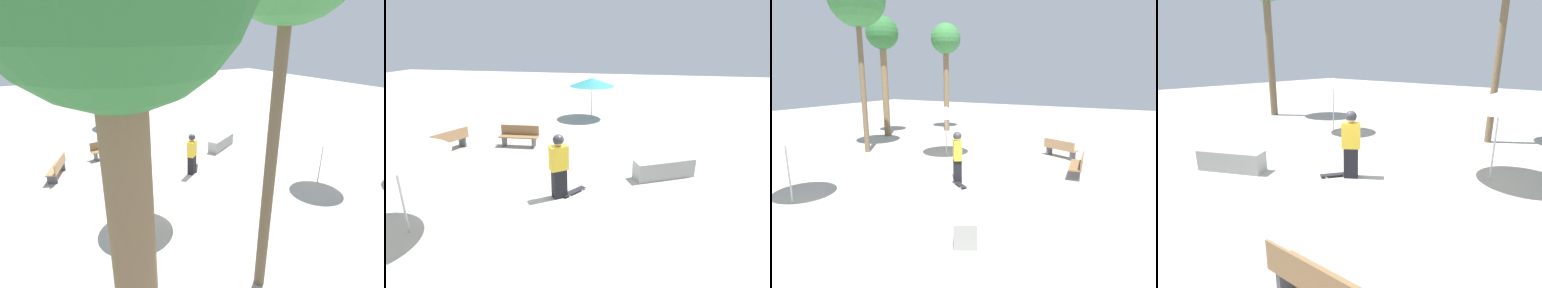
# 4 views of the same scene
# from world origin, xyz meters

# --- Properties ---
(ground_plane) EXTENTS (60.00, 60.00, 0.00)m
(ground_plane) POSITION_xyz_m (0.00, 0.00, 0.00)
(ground_plane) COLOR #ADA8A0
(skater_main) EXTENTS (0.51, 0.56, 1.84)m
(skater_main) POSITION_xyz_m (-0.79, -0.17, 0.99)
(skater_main) COLOR black
(skater_main) RESTS_ON ground_plane
(skateboard) EXTENTS (0.77, 0.62, 0.07)m
(skateboard) POSITION_xyz_m (-0.51, -0.53, 0.06)
(skateboard) COLOR black
(skateboard) RESTS_ON ground_plane
(concrete_ledge) EXTENTS (1.35, 1.97, 0.60)m
(concrete_ledge) POSITION_xyz_m (1.10, -3.11, 0.30)
(concrete_ledge) COLOR gray
(concrete_ledge) RESTS_ON ground_plane
(bench_near) EXTENTS (1.65, 1.02, 0.85)m
(bench_near) POSITION_xyz_m (1.85, 5.00, 0.43)
(bench_near) COLOR #47474C
(bench_near) RESTS_ON ground_plane
(bench_far) EXTENTS (0.55, 1.63, 0.85)m
(bench_far) POSITION_xyz_m (2.96, 2.53, 0.43)
(bench_far) COLOR #47474C
(bench_far) RESTS_ON ground_plane
(shade_umbrella_cream) EXTENTS (2.32, 2.32, 2.37)m
(shade_umbrella_cream) POSITION_xyz_m (-3.08, 2.80, 2.14)
(shade_umbrella_cream) COLOR #B7B7BC
(shade_umbrella_cream) RESTS_ON ground_plane
(shade_umbrella_teal) EXTENTS (2.42, 2.42, 2.21)m
(shade_umbrella_teal) POSITION_xyz_m (8.11, 0.35, 1.99)
(shade_umbrella_teal) COLOR #B7B7BC
(shade_umbrella_teal) RESTS_ON ground_plane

